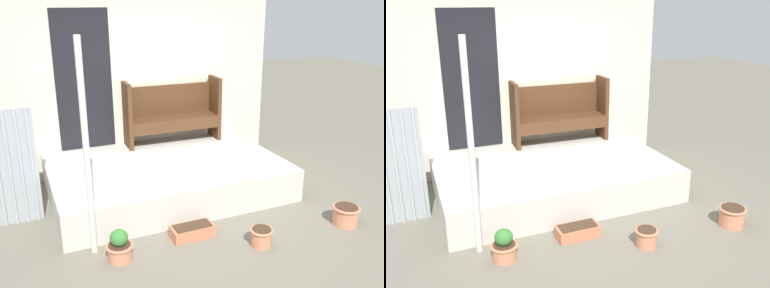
% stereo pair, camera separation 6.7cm
% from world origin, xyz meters
% --- Properties ---
extents(ground_plane, '(24.00, 24.00, 0.00)m').
position_xyz_m(ground_plane, '(0.00, 0.00, 0.00)').
color(ground_plane, '#706B5B').
extents(porch_slab, '(3.10, 2.05, 0.45)m').
position_xyz_m(porch_slab, '(-0.08, 1.03, 0.22)').
color(porch_slab, beige).
rests_on(porch_slab, ground_plane).
extents(house_wall, '(4.30, 0.08, 2.60)m').
position_xyz_m(house_wall, '(-0.12, 2.08, 1.31)').
color(house_wall, beige).
rests_on(house_wall, ground_plane).
extents(support_post, '(0.07, 0.07, 2.26)m').
position_xyz_m(support_post, '(-1.31, -0.09, 1.13)').
color(support_post, silver).
rests_on(support_post, ground_plane).
extents(bench, '(1.48, 0.45, 0.98)m').
position_xyz_m(bench, '(0.33, 1.83, 0.94)').
color(bench, '#4C2D19').
rests_on(bench, porch_slab).
extents(flower_pot_left, '(0.29, 0.29, 0.35)m').
position_xyz_m(flower_pot_left, '(-1.10, -0.35, 0.15)').
color(flower_pot_left, tan).
rests_on(flower_pot_left, ground_plane).
extents(flower_pot_middle, '(0.26, 0.26, 0.21)m').
position_xyz_m(flower_pot_middle, '(0.38, -0.70, 0.12)').
color(flower_pot_middle, tan).
rests_on(flower_pot_middle, ground_plane).
extents(flower_pot_right, '(0.33, 0.33, 0.24)m').
position_xyz_m(flower_pot_right, '(1.56, -0.71, 0.13)').
color(flower_pot_right, tan).
rests_on(flower_pot_right, ground_plane).
extents(planter_box_rect, '(0.49, 0.23, 0.14)m').
position_xyz_m(planter_box_rect, '(-0.23, -0.23, 0.07)').
color(planter_box_rect, '#C67251').
rests_on(planter_box_rect, ground_plane).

